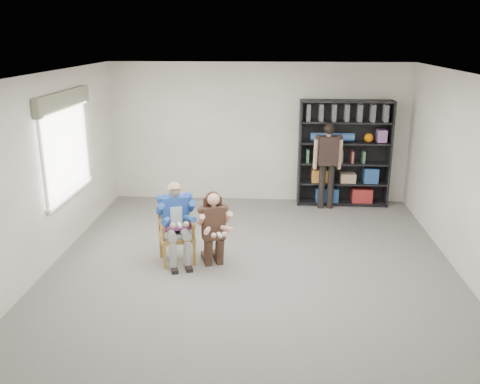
# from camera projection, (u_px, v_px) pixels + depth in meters

# --- Properties ---
(room_shell) EXTENTS (6.00, 7.00, 2.80)m
(room_shell) POSITION_uv_depth(u_px,v_px,m) (252.00, 181.00, 6.92)
(room_shell) COLOR beige
(room_shell) RESTS_ON ground
(floor) EXTENTS (6.00, 7.00, 0.01)m
(floor) POSITION_uv_depth(u_px,v_px,m) (251.00, 274.00, 7.34)
(floor) COLOR #605C59
(floor) RESTS_ON ground
(window_left) EXTENTS (0.16, 2.00, 1.75)m
(window_left) POSITION_uv_depth(u_px,v_px,m) (67.00, 146.00, 7.98)
(window_left) COLOR silver
(window_left) RESTS_ON room_shell
(armchair) EXTENTS (0.71, 0.70, 0.96)m
(armchair) POSITION_uv_depth(u_px,v_px,m) (177.00, 232.00, 7.61)
(armchair) COLOR olive
(armchair) RESTS_ON floor
(seated_man) EXTENTS (0.76, 0.89, 1.25)m
(seated_man) POSITION_uv_depth(u_px,v_px,m) (176.00, 223.00, 7.57)
(seated_man) COLOR navy
(seated_man) RESTS_ON floor
(kneeling_woman) EXTENTS (0.71, 0.89, 1.15)m
(kneeling_woman) POSITION_uv_depth(u_px,v_px,m) (214.00, 230.00, 7.44)
(kneeling_woman) COLOR #3B211A
(kneeling_woman) RESTS_ON floor
(bookshelf) EXTENTS (1.80, 0.38, 2.10)m
(bookshelf) POSITION_uv_depth(u_px,v_px,m) (344.00, 154.00, 10.05)
(bookshelf) COLOR black
(bookshelf) RESTS_ON floor
(standing_man) EXTENTS (0.53, 0.31, 1.70)m
(standing_man) POSITION_uv_depth(u_px,v_px,m) (327.00, 167.00, 9.87)
(standing_man) COLOR black
(standing_man) RESTS_ON floor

